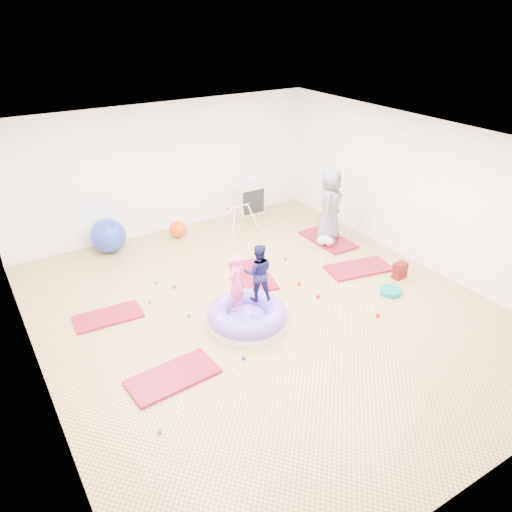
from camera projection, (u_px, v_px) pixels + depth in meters
room at (266, 235)px, 7.72m from camera, size 7.01×8.01×2.81m
gym_mat_front_left at (173, 377)px, 6.86m from camera, size 1.27×0.71×0.05m
gym_mat_mid_left at (108, 317)px, 8.16m from camera, size 1.11×0.61×0.04m
gym_mat_center_back at (253, 276)px, 9.37m from camera, size 0.86×1.31×0.05m
gym_mat_right at (359, 268)px, 9.62m from camera, size 1.33×0.85×0.05m
gym_mat_rear_right at (328, 240)px, 10.77m from camera, size 0.65×1.29×0.05m
inflatable_cushion at (247, 316)px, 7.93m from camera, size 1.28×1.28×0.40m
child_pink at (236, 280)px, 7.60m from camera, size 0.41×0.37×0.94m
child_navy at (258, 270)px, 7.84m from camera, size 0.59×0.54×0.97m
adult_caregiver at (330, 205)px, 10.37m from camera, size 0.91×0.86×1.57m
infant at (325, 240)px, 10.43m from camera, size 0.36×0.37×0.21m
ball_pit_balls at (238, 307)px, 8.40m from camera, size 4.05×3.42×0.06m
exercise_ball_blue at (108, 236)px, 10.17m from camera, size 0.71×0.71×0.71m
exercise_ball_orange at (178, 229)px, 10.88m from camera, size 0.37×0.37×0.37m
infant_play_gym at (238, 213)px, 11.19m from camera, size 0.73×0.69×0.56m
cube_shelf at (250, 200)px, 12.01m from camera, size 0.68×0.34×0.68m
balance_disc at (391, 291)px, 8.83m from camera, size 0.38×0.38×0.09m
backpack at (400, 270)px, 9.28m from camera, size 0.28×0.19×0.31m
yellow_toy at (205, 372)px, 6.96m from camera, size 0.18×0.18×0.03m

